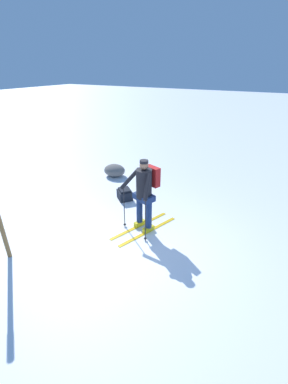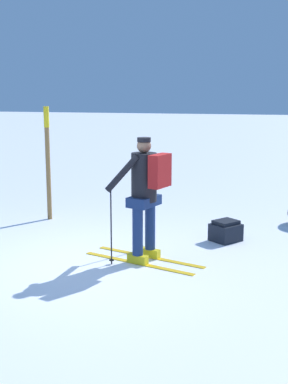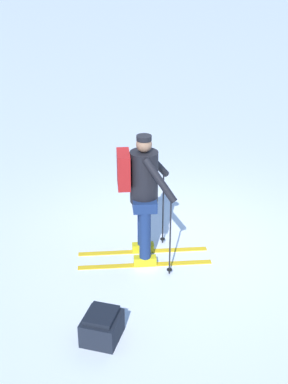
% 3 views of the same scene
% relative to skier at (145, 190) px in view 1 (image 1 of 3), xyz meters
% --- Properties ---
extents(ground_plane, '(80.00, 80.00, 0.00)m').
position_rel_skier_xyz_m(ground_plane, '(0.24, -0.66, -1.04)').
color(ground_plane, white).
extents(skier, '(1.06, 1.84, 1.78)m').
position_rel_skier_xyz_m(skier, '(0.00, 0.00, 0.00)').
color(skier, gold).
rests_on(skier, ground_plane).
extents(dropped_backpack, '(0.58, 0.57, 0.34)m').
position_rel_skier_xyz_m(dropped_backpack, '(-1.27, 1.06, -0.88)').
color(dropped_backpack, black).
rests_on(dropped_backpack, ground_plane).
extents(rock_boulder, '(0.78, 0.67, 0.43)m').
position_rel_skier_xyz_m(rock_boulder, '(-2.57, 2.41, -0.83)').
color(rock_boulder, slate).
rests_on(rock_boulder, ground_plane).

